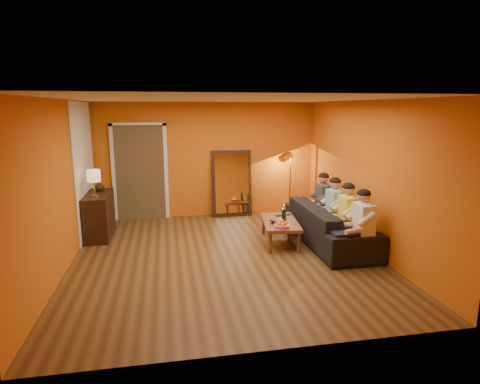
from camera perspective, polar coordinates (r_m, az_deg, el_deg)
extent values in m
cube|color=brown|center=(6.88, -2.13, -9.14)|extent=(5.00, 5.50, 0.00)
cube|color=white|center=(6.43, -2.31, 13.06)|extent=(5.00, 5.50, 0.00)
cube|color=#D15518|center=(9.23, -4.72, 4.56)|extent=(5.00, 0.00, 2.60)
cube|color=#D15518|center=(6.65, -24.05, 0.74)|extent=(0.00, 5.50, 2.60)
cube|color=#D15518|center=(7.32, 17.56, 2.14)|extent=(0.00, 5.50, 2.60)
cube|color=white|center=(8.34, -21.24, 3.02)|extent=(0.02, 1.90, 2.58)
cube|color=#3F2D19|center=(9.31, -13.97, 2.77)|extent=(1.06, 0.30, 2.10)
cube|color=white|center=(9.25, -17.54, 2.50)|extent=(0.08, 0.06, 2.20)
cube|color=white|center=(9.18, -10.46, 2.79)|extent=(0.08, 0.06, 2.20)
cube|color=white|center=(9.09, -14.35, 9.32)|extent=(1.22, 0.06, 0.08)
cube|color=black|center=(9.27, -1.20, 1.25)|extent=(0.92, 0.27, 1.51)
cube|color=white|center=(9.23, -1.16, 1.21)|extent=(0.78, 0.21, 1.35)
cube|color=black|center=(8.27, -19.37, -3.11)|extent=(0.44, 1.18, 0.85)
imported|color=black|center=(7.59, 12.63, -4.54)|extent=(2.46, 0.96, 0.72)
cylinder|color=black|center=(7.39, 6.23, -3.03)|extent=(0.07, 0.07, 0.31)
imported|color=#B27F3F|center=(7.59, 6.35, -3.44)|extent=(0.13, 0.13, 0.10)
imported|color=black|center=(7.83, 6.28, -3.24)|extent=(0.40, 0.32, 0.03)
imported|color=black|center=(7.23, 4.80, -4.53)|extent=(0.21, 0.26, 0.02)
imported|color=red|center=(7.23, 4.86, -4.34)|extent=(0.25, 0.30, 0.02)
imported|color=black|center=(7.21, 4.82, -4.23)|extent=(0.28, 0.29, 0.02)
imported|color=black|center=(8.40, -19.36, 0.79)|extent=(0.19, 0.19, 0.20)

